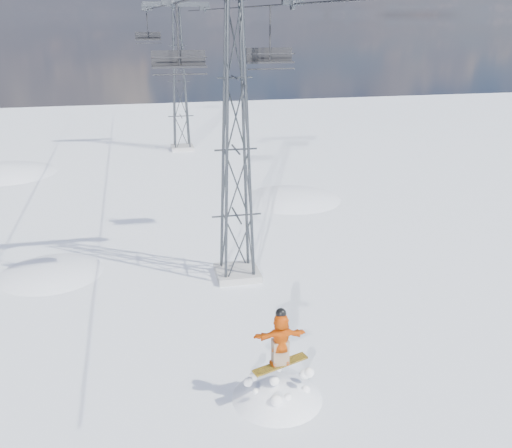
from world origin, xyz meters
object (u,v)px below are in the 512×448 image
object	(u,v)px
lift_tower_near	(236,150)
lift_chair_near	(179,61)
lift_tower_far	(179,82)
snowboarder_jump	(276,443)

from	to	relation	value
lift_tower_near	lift_chair_near	world-z (taller)	lift_tower_near
lift_tower_far	lift_chair_near	bearing A→B (deg)	-94.75
snowboarder_jump	lift_chair_near	xyz separation A→B (m)	(-1.83, 6.84, 10.65)
lift_tower_far	lift_chair_near	distance (m)	26.83
snowboarder_jump	lift_chair_near	size ratio (longest dim) A/B	3.06
lift_tower_near	lift_tower_far	world-z (taller)	same
lift_tower_near	lift_chair_near	distance (m)	4.43
lift_tower_far	lift_chair_near	world-z (taller)	lift_tower_far
lift_tower_far	snowboarder_jump	size ratio (longest dim) A/B	1.63
snowboarder_jump	lift_tower_near	bearing A→B (deg)	87.45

